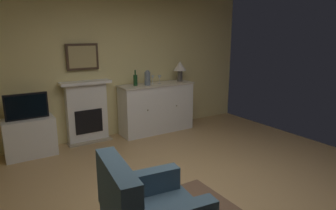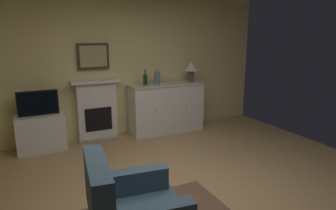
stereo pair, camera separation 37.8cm
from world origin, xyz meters
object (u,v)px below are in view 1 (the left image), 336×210
at_px(sideboard_cabinet, 156,108).
at_px(framed_picture, 82,57).
at_px(wine_glass_left, 153,78).
at_px(wine_glass_center, 159,78).
at_px(tv_set, 26,106).
at_px(vase_decorative, 147,78).
at_px(tv_cabinet, 30,137).
at_px(wine_bottle, 135,80).
at_px(table_lamp, 180,68).
at_px(fireplace_unit, 87,112).

bearing_deg(sideboard_cabinet, framed_picture, 170.45).
height_order(wine_glass_left, wine_glass_center, same).
bearing_deg(sideboard_cabinet, tv_set, -179.80).
relative_size(vase_decorative, tv_set, 0.45).
bearing_deg(tv_set, tv_cabinet, 90.00).
bearing_deg(tv_cabinet, wine_bottle, 0.08).
distance_m(table_lamp, tv_cabinet, 2.99).
bearing_deg(sideboard_cabinet, wine_bottle, 177.66).
bearing_deg(tv_cabinet, table_lamp, -0.30).
bearing_deg(wine_bottle, fireplace_unit, 169.83).
height_order(wine_glass_center, vase_decorative, vase_decorative).
height_order(wine_bottle, tv_cabinet, wine_bottle).
bearing_deg(vase_decorative, fireplace_unit, 168.39).
xyz_separation_m(table_lamp, wine_bottle, (-0.98, 0.02, -0.17)).
bearing_deg(tv_set, vase_decorative, -1.15).
bearing_deg(vase_decorative, tv_set, 178.85).
height_order(vase_decorative, tv_cabinet, vase_decorative).
bearing_deg(table_lamp, tv_set, -179.83).
bearing_deg(tv_set, wine_glass_left, 0.48).
bearing_deg(framed_picture, vase_decorative, -13.84).
distance_m(table_lamp, wine_glass_left, 0.64).
height_order(framed_picture, table_lamp, framed_picture).
bearing_deg(framed_picture, tv_set, -166.69).
relative_size(tv_cabinet, tv_set, 1.21).
distance_m(framed_picture, vase_decorative, 1.21).
xyz_separation_m(vase_decorative, tv_cabinet, (-2.08, 0.06, -0.79)).
bearing_deg(table_lamp, wine_bottle, 178.97).
xyz_separation_m(sideboard_cabinet, vase_decorative, (-0.22, -0.05, 0.62)).
xyz_separation_m(sideboard_cabinet, tv_cabinet, (-2.30, 0.02, -0.17)).
bearing_deg(wine_bottle, vase_decorative, -17.35).
distance_m(tv_cabinet, tv_set, 0.51).
distance_m(framed_picture, tv_set, 1.22).
xyz_separation_m(wine_bottle, wine_glass_left, (0.36, -0.01, 0.01)).
bearing_deg(wine_glass_left, table_lamp, -0.97).
height_order(sideboard_cabinet, vase_decorative, vase_decorative).
relative_size(table_lamp, tv_cabinet, 0.53).
xyz_separation_m(table_lamp, vase_decorative, (-0.77, -0.05, -0.14)).
relative_size(framed_picture, wine_glass_center, 3.33).
xyz_separation_m(table_lamp, wine_glass_left, (-0.62, 0.01, -0.16)).
bearing_deg(tv_set, table_lamp, 0.17).
distance_m(sideboard_cabinet, tv_cabinet, 2.30).
height_order(wine_bottle, tv_set, wine_bottle).
distance_m(fireplace_unit, wine_glass_center, 1.48).
distance_m(wine_bottle, vase_decorative, 0.23).
bearing_deg(tv_cabinet, fireplace_unit, 9.45).
relative_size(wine_bottle, tv_set, 0.47).
xyz_separation_m(fireplace_unit, framed_picture, (0.00, 0.05, 0.96)).
height_order(table_lamp, vase_decorative, table_lamp).
height_order(fireplace_unit, wine_glass_center, wine_glass_center).
relative_size(table_lamp, wine_glass_center, 2.42).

